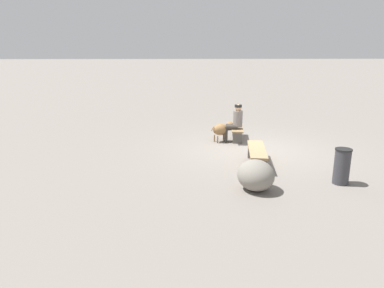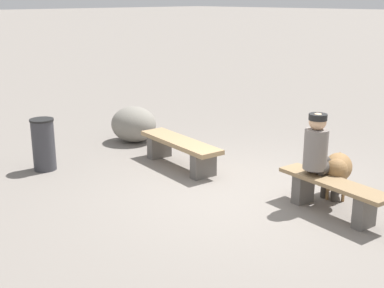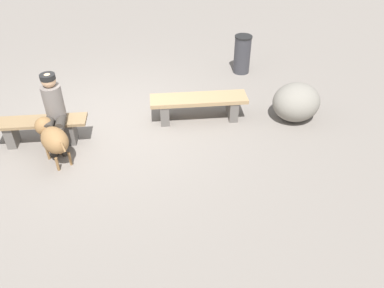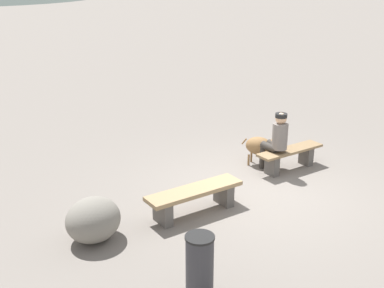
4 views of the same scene
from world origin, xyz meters
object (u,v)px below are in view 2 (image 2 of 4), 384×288
(bench_left, at_px, (180,148))
(bench_right, at_px, (333,192))
(boulder, at_px, (134,124))
(dog, at_px, (338,168))
(seated_person, at_px, (319,152))
(trash_bin, at_px, (44,144))

(bench_left, xyz_separation_m, bench_right, (2.77, 0.09, -0.01))
(bench_right, xyz_separation_m, boulder, (-4.51, 0.32, 0.04))
(boulder, bearing_deg, bench_left, -13.18)
(dog, bearing_deg, seated_person, -34.86)
(dog, bearing_deg, bench_left, -101.86)
(dog, xyz_separation_m, boulder, (-4.26, -0.21, -0.10))
(boulder, bearing_deg, bench_right, -4.08)
(seated_person, bearing_deg, boulder, -176.83)
(dog, relative_size, trash_bin, 0.98)
(bench_left, distance_m, trash_bin, 2.21)
(bench_left, xyz_separation_m, trash_bin, (-1.44, -1.67, 0.11))
(bench_left, xyz_separation_m, seated_person, (2.46, 0.21, 0.43))
(bench_left, height_order, seated_person, seated_person)
(dog, bearing_deg, boulder, -112.76)
(bench_right, relative_size, seated_person, 1.24)
(bench_right, height_order, seated_person, seated_person)
(bench_left, bearing_deg, boulder, 175.06)
(trash_bin, bearing_deg, bench_right, 22.62)
(bench_left, bearing_deg, trash_bin, -122.59)
(bench_left, relative_size, bench_right, 1.13)
(dog, height_order, trash_bin, trash_bin)
(trash_bin, bearing_deg, seated_person, 25.77)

